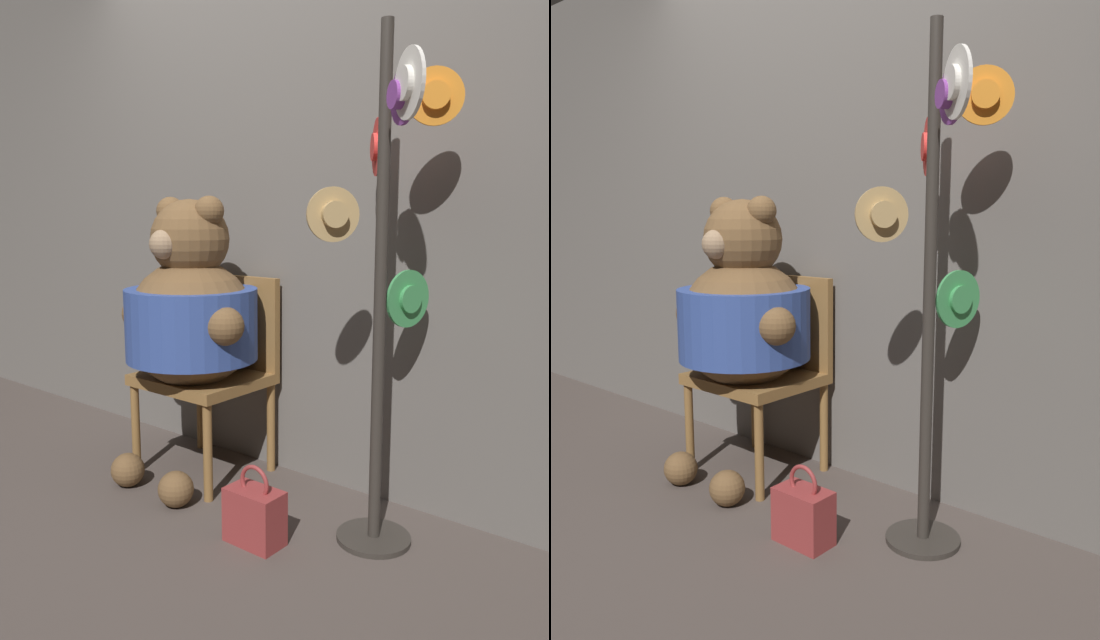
{
  "view_description": "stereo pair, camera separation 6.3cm",
  "coord_description": "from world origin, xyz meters",
  "views": [
    {
      "loc": [
        1.77,
        -1.53,
        1.21
      ],
      "look_at": [
        0.2,
        0.4,
        0.8
      ],
      "focal_mm": 35.0,
      "sensor_mm": 36.0,
      "label": 1
    },
    {
      "loc": [
        1.82,
        -1.49,
        1.21
      ],
      "look_at": [
        0.2,
        0.4,
        0.8
      ],
      "focal_mm": 35.0,
      "sensor_mm": 36.0,
      "label": 2
    }
  ],
  "objects": [
    {
      "name": "hat_display_rack",
      "position": [
        0.7,
        0.41,
        1.05
      ],
      "size": [
        0.41,
        0.46,
        1.86
      ],
      "color": "#332D28",
      "rests_on": "ground_plane"
    },
    {
      "name": "wall_back",
      "position": [
        0.0,
        0.79,
        1.32
      ],
      "size": [
        8.0,
        0.1,
        2.63
      ],
      "color": "#66605B",
      "rests_on": "ground_plane"
    },
    {
      "name": "teddy_bear",
      "position": [
        -0.28,
        0.39,
        0.77
      ],
      "size": [
        0.72,
        0.64,
        1.3
      ],
      "color": "brown",
      "rests_on": "ground_plane"
    },
    {
      "name": "handbag_on_ground",
      "position": [
        0.34,
        0.11,
        0.11
      ],
      "size": [
        0.22,
        0.13,
        0.31
      ],
      "color": "maroon",
      "rests_on": "ground_plane"
    },
    {
      "name": "ground_plane",
      "position": [
        0.0,
        0.0,
        0.0
      ],
      "size": [
        14.0,
        14.0,
        0.0
      ],
      "primitive_type": "plane",
      "color": "#4C423D"
    },
    {
      "name": "chair",
      "position": [
        -0.29,
        0.55,
        0.52
      ],
      "size": [
        0.54,
        0.48,
        0.93
      ],
      "color": "olive",
      "rests_on": "ground_plane"
    }
  ]
}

